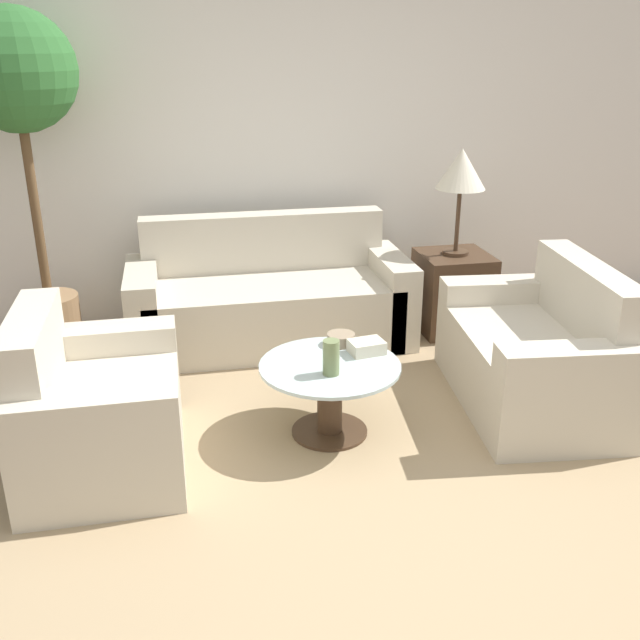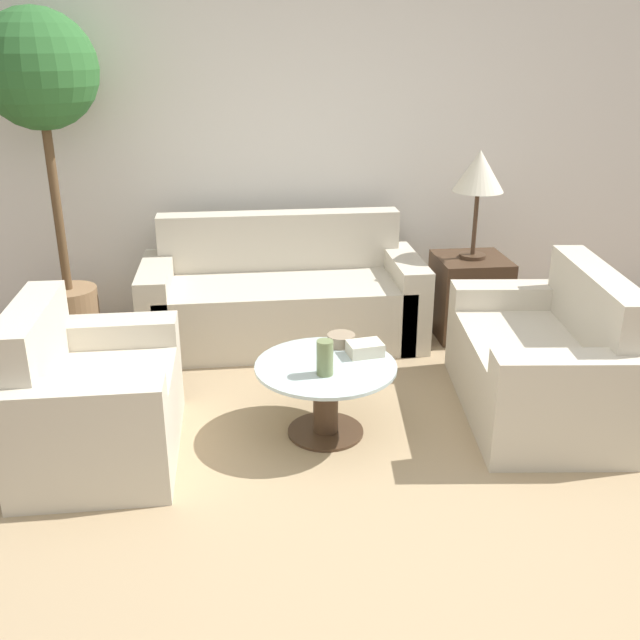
{
  "view_description": "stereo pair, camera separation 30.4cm",
  "coord_description": "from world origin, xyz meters",
  "px_view_note": "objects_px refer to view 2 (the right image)",
  "views": [
    {
      "loc": [
        -0.77,
        -2.45,
        1.95
      ],
      "look_at": [
        -0.04,
        1.03,
        0.55
      ],
      "focal_mm": 40.0,
      "sensor_mm": 36.0,
      "label": 1
    },
    {
      "loc": [
        -0.46,
        -2.5,
        1.95
      ],
      "look_at": [
        -0.04,
        1.03,
        0.55
      ],
      "focal_mm": 40.0,
      "sensor_mm": 36.0,
      "label": 2
    }
  ],
  "objects_px": {
    "sofa_main": "(283,299)",
    "table_lamp": "(479,174)",
    "vase": "(325,358)",
    "bowl": "(341,340)",
    "armchair": "(88,405)",
    "book_stack": "(365,348)",
    "coffee_table": "(326,389)",
    "potted_plant": "(43,104)",
    "loveseat": "(547,365)"
  },
  "relations": [
    {
      "from": "sofa_main",
      "to": "bowl",
      "type": "distance_m",
      "value": 1.15
    },
    {
      "from": "table_lamp",
      "to": "potted_plant",
      "type": "relative_size",
      "value": 0.34
    },
    {
      "from": "coffee_table",
      "to": "book_stack",
      "type": "distance_m",
      "value": 0.3
    },
    {
      "from": "vase",
      "to": "book_stack",
      "type": "relative_size",
      "value": 0.92
    },
    {
      "from": "vase",
      "to": "bowl",
      "type": "height_order",
      "value": "vase"
    },
    {
      "from": "coffee_table",
      "to": "potted_plant",
      "type": "distance_m",
      "value": 2.53
    },
    {
      "from": "bowl",
      "to": "book_stack",
      "type": "bearing_deg",
      "value": -52.5
    },
    {
      "from": "coffee_table",
      "to": "vase",
      "type": "relative_size",
      "value": 4.06
    },
    {
      "from": "sofa_main",
      "to": "coffee_table",
      "type": "distance_m",
      "value": 1.36
    },
    {
      "from": "coffee_table",
      "to": "potted_plant",
      "type": "height_order",
      "value": "potted_plant"
    },
    {
      "from": "table_lamp",
      "to": "book_stack",
      "type": "height_order",
      "value": "table_lamp"
    },
    {
      "from": "armchair",
      "to": "bowl",
      "type": "xyz_separation_m",
      "value": [
        1.3,
        0.31,
        0.15
      ]
    },
    {
      "from": "armchair",
      "to": "loveseat",
      "type": "height_order",
      "value": "loveseat"
    },
    {
      "from": "armchair",
      "to": "sofa_main",
      "type": "bearing_deg",
      "value": -36.66
    },
    {
      "from": "vase",
      "to": "bowl",
      "type": "xyz_separation_m",
      "value": [
        0.13,
        0.35,
        -0.06
      ]
    },
    {
      "from": "coffee_table",
      "to": "vase",
      "type": "bearing_deg",
      "value": -99.58
    },
    {
      "from": "armchair",
      "to": "vase",
      "type": "relative_size",
      "value": 5.42
    },
    {
      "from": "bowl",
      "to": "armchair",
      "type": "bearing_deg",
      "value": -166.8
    },
    {
      "from": "sofa_main",
      "to": "vase",
      "type": "distance_m",
      "value": 1.48
    },
    {
      "from": "armchair",
      "to": "potted_plant",
      "type": "xyz_separation_m",
      "value": [
        -0.39,
        1.53,
        1.3
      ]
    },
    {
      "from": "loveseat",
      "to": "bowl",
      "type": "bearing_deg",
      "value": -90.72
    },
    {
      "from": "bowl",
      "to": "book_stack",
      "type": "height_order",
      "value": "book_stack"
    },
    {
      "from": "sofa_main",
      "to": "vase",
      "type": "height_order",
      "value": "sofa_main"
    },
    {
      "from": "potted_plant",
      "to": "bowl",
      "type": "bearing_deg",
      "value": -35.9
    },
    {
      "from": "potted_plant",
      "to": "vase",
      "type": "distance_m",
      "value": 2.47
    },
    {
      "from": "armchair",
      "to": "potted_plant",
      "type": "height_order",
      "value": "potted_plant"
    },
    {
      "from": "loveseat",
      "to": "table_lamp",
      "type": "relative_size",
      "value": 1.83
    },
    {
      "from": "armchair",
      "to": "coffee_table",
      "type": "bearing_deg",
      "value": -86.86
    },
    {
      "from": "potted_plant",
      "to": "bowl",
      "type": "xyz_separation_m",
      "value": [
        1.69,
        -1.23,
        -1.15
      ]
    },
    {
      "from": "table_lamp",
      "to": "bowl",
      "type": "bearing_deg",
      "value": -136.08
    },
    {
      "from": "bowl",
      "to": "book_stack",
      "type": "distance_m",
      "value": 0.17
    },
    {
      "from": "sofa_main",
      "to": "vase",
      "type": "xyz_separation_m",
      "value": [
        0.11,
        -1.47,
        0.21
      ]
    },
    {
      "from": "table_lamp",
      "to": "bowl",
      "type": "xyz_separation_m",
      "value": [
        -1.06,
        -1.02,
        -0.7
      ]
    },
    {
      "from": "armchair",
      "to": "book_stack",
      "type": "bearing_deg",
      "value": -83.24
    },
    {
      "from": "sofa_main",
      "to": "book_stack",
      "type": "height_order",
      "value": "sofa_main"
    },
    {
      "from": "loveseat",
      "to": "book_stack",
      "type": "xyz_separation_m",
      "value": [
        -1.02,
        -0.0,
        0.16
      ]
    },
    {
      "from": "coffee_table",
      "to": "vase",
      "type": "height_order",
      "value": "vase"
    },
    {
      "from": "book_stack",
      "to": "potted_plant",
      "type": "bearing_deg",
      "value": 133.99
    },
    {
      "from": "table_lamp",
      "to": "vase",
      "type": "distance_m",
      "value": 1.92
    },
    {
      "from": "potted_plant",
      "to": "book_stack",
      "type": "xyz_separation_m",
      "value": [
        1.8,
        -1.36,
        -1.15
      ]
    },
    {
      "from": "loveseat",
      "to": "potted_plant",
      "type": "xyz_separation_m",
      "value": [
        -2.82,
        1.36,
        1.3
      ]
    },
    {
      "from": "sofa_main",
      "to": "loveseat",
      "type": "distance_m",
      "value": 1.86
    },
    {
      "from": "sofa_main",
      "to": "armchair",
      "type": "relative_size",
      "value": 1.92
    },
    {
      "from": "loveseat",
      "to": "book_stack",
      "type": "bearing_deg",
      "value": -83.71
    },
    {
      "from": "vase",
      "to": "book_stack",
      "type": "height_order",
      "value": "vase"
    },
    {
      "from": "sofa_main",
      "to": "table_lamp",
      "type": "xyz_separation_m",
      "value": [
        1.3,
        -0.1,
        0.85
      ]
    },
    {
      "from": "sofa_main",
      "to": "table_lamp",
      "type": "bearing_deg",
      "value": -4.33
    },
    {
      "from": "table_lamp",
      "to": "vase",
      "type": "height_order",
      "value": "table_lamp"
    },
    {
      "from": "sofa_main",
      "to": "book_stack",
      "type": "distance_m",
      "value": 1.31
    },
    {
      "from": "vase",
      "to": "book_stack",
      "type": "xyz_separation_m",
      "value": [
        0.24,
        0.21,
        -0.06
      ]
    }
  ]
}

